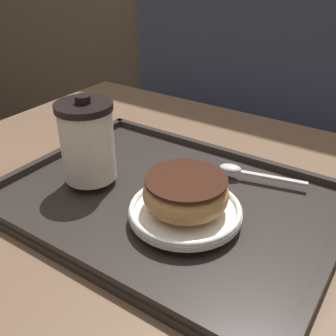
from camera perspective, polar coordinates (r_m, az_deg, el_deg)
name	(u,v)px	position (r m, az deg, el deg)	size (l,w,h in m)	color
booth_bench	(280,176)	(1.51, 15.90, -1.11)	(1.45, 0.44, 1.00)	#33384C
cafe_table	(150,279)	(0.72, -2.64, -15.84)	(0.91, 0.82, 0.72)	brown
serving_tray	(168,201)	(0.59, 0.00, -4.81)	(0.48, 0.35, 0.02)	#282321
coffee_cup_front	(87,141)	(0.60, -11.64, 3.87)	(0.08, 0.08, 0.13)	white
plate_with_chocolate_donut	(185,210)	(0.53, 2.52, -6.11)	(0.15, 0.15, 0.01)	white
donut_chocolate_glazed	(186,192)	(0.51, 2.59, -3.52)	(0.11, 0.11, 0.04)	tan
spoon	(242,171)	(0.63, 10.69, -0.39)	(0.14, 0.05, 0.01)	silver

